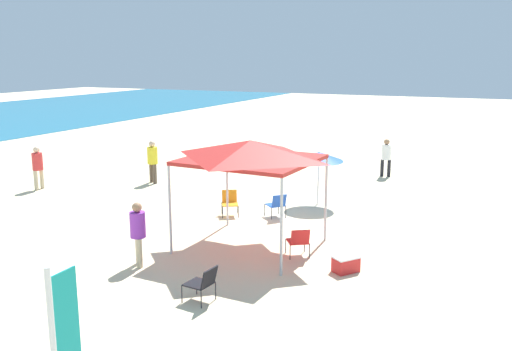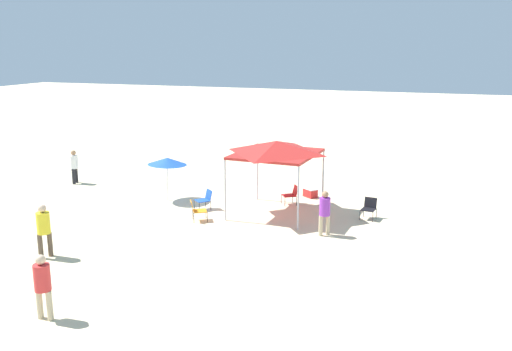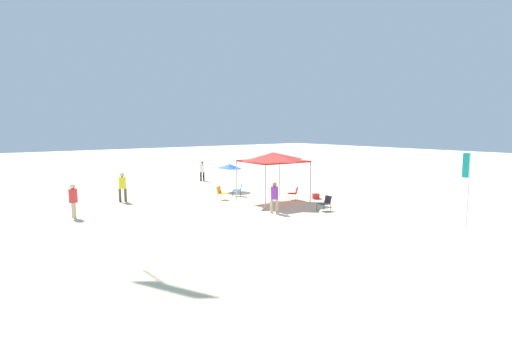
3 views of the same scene
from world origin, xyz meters
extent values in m
cube|color=beige|center=(0.00, 0.00, -0.05)|extent=(120.00, 120.00, 0.10)
cylinder|color=#B7B7BC|center=(-3.21, -1.32, 1.21)|extent=(0.07, 0.07, 2.42)
cylinder|color=#B7B7BC|center=(-0.23, -1.49, 1.21)|extent=(0.07, 0.07, 2.42)
cylinder|color=#B7B7BC|center=(-3.03, 1.93, 1.21)|extent=(0.07, 0.07, 2.42)
cylinder|color=#B7B7BC|center=(-0.05, 1.77, 1.21)|extent=(0.07, 0.07, 2.42)
cube|color=red|center=(-1.63, 0.22, 2.47)|extent=(3.23, 3.49, 0.10)
pyramid|color=red|center=(-1.63, 0.22, 2.76)|extent=(3.16, 3.42, 0.48)
cylinder|color=silver|center=(3.47, -0.04, 0.95)|extent=(0.11, 0.10, 1.90)
cone|color=blue|center=(3.44, -0.07, 1.76)|extent=(1.71, 1.71, 0.41)
cylinder|color=black|center=(1.78, 0.78, 0.20)|extent=(0.02, 0.02, 0.40)
cylinder|color=black|center=(1.38, 1.12, 0.20)|extent=(0.02, 0.02, 0.40)
cylinder|color=black|center=(1.44, 0.39, 0.20)|extent=(0.02, 0.02, 0.40)
cylinder|color=black|center=(1.04, 0.73, 0.20)|extent=(0.02, 0.02, 0.40)
cube|color=blue|center=(1.41, 0.75, 0.40)|extent=(0.73, 0.73, 0.03)
cube|color=blue|center=(1.22, 0.53, 0.61)|extent=(0.46, 0.42, 0.41)
cylinder|color=black|center=(-5.01, -0.02, 0.20)|extent=(0.02, 0.02, 0.40)
cylinder|color=black|center=(-5.52, 0.04, 0.20)|extent=(0.02, 0.02, 0.40)
cylinder|color=black|center=(-5.07, -0.54, 0.20)|extent=(0.02, 0.02, 0.40)
cylinder|color=black|center=(-5.59, -0.48, 0.20)|extent=(0.02, 0.02, 0.40)
cube|color=black|center=(-5.30, -0.25, 0.40)|extent=(0.58, 0.58, 0.03)
cube|color=black|center=(-5.33, -0.54, 0.61)|extent=(0.51, 0.19, 0.41)
cylinder|color=black|center=(-1.40, -1.28, 0.20)|extent=(0.02, 0.02, 0.40)
cylinder|color=black|center=(-1.69, -0.85, 0.20)|extent=(0.02, 0.02, 0.40)
cylinder|color=black|center=(-1.83, -1.57, 0.20)|extent=(0.02, 0.02, 0.40)
cylinder|color=black|center=(-2.12, -1.14, 0.20)|extent=(0.02, 0.02, 0.40)
cube|color=red|center=(-1.76, -1.21, 0.40)|extent=(0.72, 0.72, 0.03)
cube|color=red|center=(-2.00, -1.37, 0.61)|extent=(0.39, 0.48, 0.41)
cylinder|color=black|center=(0.51, 2.24, 0.20)|extent=(0.02, 0.02, 0.40)
cylinder|color=black|center=(0.78, 1.79, 0.20)|extent=(0.02, 0.02, 0.40)
cylinder|color=black|center=(0.96, 2.51, 0.20)|extent=(0.02, 0.02, 0.40)
cylinder|color=black|center=(1.23, 2.06, 0.20)|extent=(0.02, 0.02, 0.40)
cube|color=orange|center=(0.87, 2.15, 0.40)|extent=(0.71, 0.71, 0.03)
cube|color=orange|center=(1.12, 2.30, 0.61)|extent=(0.36, 0.49, 0.41)
cube|color=red|center=(-2.33, -2.69, 0.18)|extent=(0.72, 0.68, 0.36)
cube|color=white|center=(-2.33, -2.69, 0.38)|extent=(0.74, 0.70, 0.04)
cylinder|color=silver|center=(-11.74, -2.60, 1.73)|extent=(0.06, 0.06, 3.46)
cube|color=teal|center=(-11.56, -2.60, 2.81)|extent=(0.30, 0.02, 1.10)
cylinder|color=#C6B28C|center=(1.24, 10.80, 0.39)|extent=(0.15, 0.15, 0.79)
cylinder|color=#C6B28C|center=(0.94, 10.81, 0.39)|extent=(0.15, 0.15, 0.79)
cylinder|color=red|center=(1.09, 10.81, 1.13)|extent=(0.41, 0.41, 0.68)
sphere|color=beige|center=(1.09, 10.81, 1.60)|extent=(0.26, 0.26, 0.26)
cylinder|color=#C6B28C|center=(-3.98, 2.29, 0.38)|extent=(0.15, 0.15, 0.75)
cylinder|color=#C6B28C|center=(-4.20, 2.10, 0.38)|extent=(0.15, 0.15, 0.75)
cylinder|color=purple|center=(-4.09, 2.20, 1.08)|extent=(0.39, 0.39, 0.65)
sphere|color=#A87A56|center=(-4.09, 2.20, 1.53)|extent=(0.25, 0.25, 0.25)
cylinder|color=brown|center=(4.01, 7.48, 0.41)|extent=(0.16, 0.16, 0.81)
cylinder|color=brown|center=(3.87, 7.19, 0.41)|extent=(0.16, 0.16, 0.81)
cylinder|color=yellow|center=(3.94, 7.34, 1.17)|extent=(0.42, 0.42, 0.71)
sphere|color=beige|center=(3.94, 7.34, 1.65)|extent=(0.27, 0.27, 0.27)
cylinder|color=black|center=(9.28, -1.39, 0.38)|extent=(0.15, 0.15, 0.76)
cylinder|color=black|center=(9.23, -1.10, 0.38)|extent=(0.15, 0.15, 0.76)
cylinder|color=white|center=(9.25, -1.24, 1.09)|extent=(0.40, 0.40, 0.66)
sphere|color=#A87A56|center=(9.25, -1.24, 1.54)|extent=(0.25, 0.25, 0.25)
camera|label=1|loc=(-15.07, -6.08, 5.22)|focal=39.28mm
camera|label=2|loc=(-8.30, 21.31, 6.81)|focal=39.68mm
camera|label=3|loc=(-20.22, 15.83, 4.54)|focal=28.82mm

